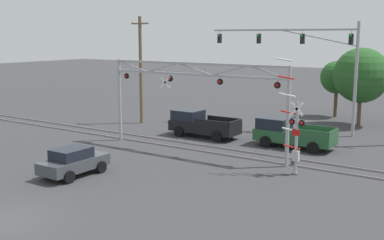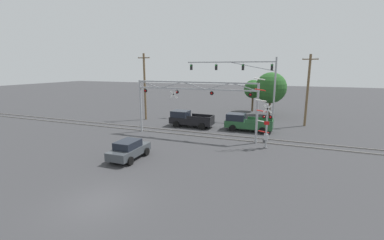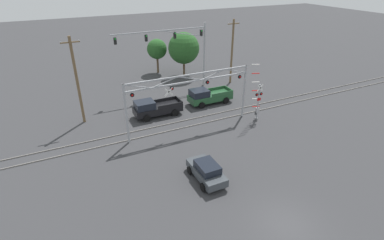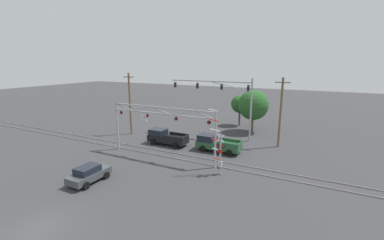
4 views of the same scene
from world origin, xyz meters
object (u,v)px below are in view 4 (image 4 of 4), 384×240
Objects in this scene: crossing_gantry at (161,121)px; pickup_truck_following at (216,144)px; crossing_signal_mast at (219,153)px; utility_pole_right at (281,112)px; traffic_signal_span at (229,96)px; sedan_waiting at (89,174)px; utility_pole_left at (130,103)px; background_tree_beyond_span at (240,104)px; background_tree_far_left_verge at (253,105)px; pickup_truck_lead at (166,137)px.

crossing_gantry is 7.45m from pickup_truck_following.
crossing_signal_mast is 6.73m from pickup_truck_following.
utility_pole_right is at bearing 41.64° from crossing_gantry.
sedan_waiting is (-6.61, -18.88, -5.24)m from traffic_signal_span.
utility_pole_left reaches higher than background_tree_beyond_span.
traffic_signal_span is 1.40× the size of utility_pole_right.
background_tree_beyond_span is (-0.78, 8.11, -2.33)m from traffic_signal_span.
traffic_signal_span is 20.68m from sedan_waiting.
crossing_gantry is 2.06× the size of crossing_signal_mast.
crossing_signal_mast is 0.72× the size of utility_pole_right.
crossing_signal_mast is at bearing -23.77° from utility_pole_left.
crossing_signal_mast is at bearing 34.95° from sedan_waiting.
sedan_waiting is at bearing -109.30° from traffic_signal_span.
utility_pole_right is 1.34× the size of background_tree_far_left_verge.
traffic_signal_span reaches higher than pickup_truck_following.
pickup_truck_lead is at bearing -127.62° from background_tree_far_left_verge.
traffic_signal_span is 1.35× the size of utility_pole_left.
sedan_waiting is (-9.86, -6.89, -1.35)m from crossing_signal_mast.
pickup_truck_lead reaches higher than sedan_waiting.
pickup_truck_following is (4.68, 4.78, -3.29)m from crossing_gantry.
sedan_waiting is at bearing -102.19° from background_tree_beyond_span.
background_tree_beyond_span is (3.37, 18.83, -0.55)m from crossing_gantry.
utility_pole_right is at bearing 10.05° from utility_pole_left.
background_tree_far_left_verge reaches higher than background_tree_beyond_span.
traffic_signal_span is 3.19× the size of sedan_waiting.
crossing_gantry is 19.14m from background_tree_beyond_span.
pickup_truck_lead is 0.61× the size of utility_pole_right.
sedan_waiting is 27.76m from background_tree_beyond_span.
traffic_signal_span reaches higher than crossing_gantry.
pickup_truck_lead is 1.38× the size of sedan_waiting.
utility_pole_left is at bearing 174.14° from pickup_truck_following.
utility_pole_left is at bearing 156.23° from crossing_signal_mast.
background_tree_far_left_verge is at bearing 30.08° from utility_pole_left.
traffic_signal_span is at bearing 68.84° from crossing_gantry.
crossing_signal_mast is at bearing -65.72° from pickup_truck_following.
utility_pole_left is 1.39× the size of background_tree_far_left_verge.
pickup_truck_following is (6.93, 0.47, 0.00)m from pickup_truck_lead.
crossing_gantry is at bearing -134.37° from pickup_truck_following.
traffic_signal_span is at bearing -115.05° from background_tree_far_left_verge.
traffic_signal_span reaches higher than pickup_truck_lead.
traffic_signal_span is at bearing 70.70° from sedan_waiting.
sedan_waiting is (-2.46, -8.15, -3.46)m from crossing_gantry.
pickup_truck_lead is 0.59× the size of utility_pole_left.
crossing_signal_mast is 1.64× the size of sedan_waiting.
crossing_gantry reaches higher than sedan_waiting.
crossing_gantry is 2.45× the size of pickup_truck_lead.
sedan_waiting is at bearing -145.05° from crossing_signal_mast.
utility_pole_left is 21.16m from utility_pole_right.
utility_pole_right is (7.03, -0.78, -1.47)m from traffic_signal_span.
pickup_truck_lead is (-9.66, 5.57, -1.18)m from crossing_signal_mast.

